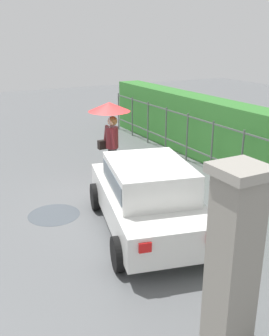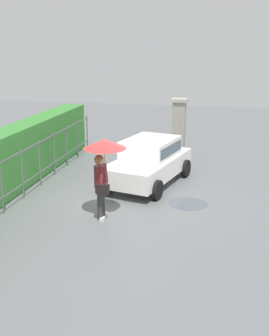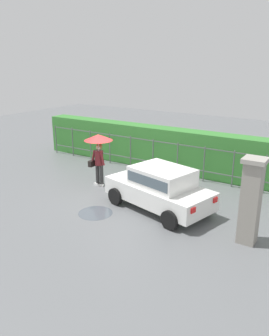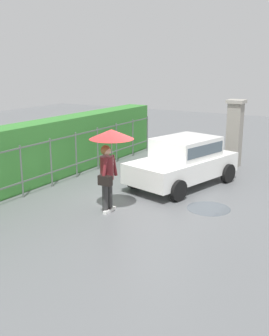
% 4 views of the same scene
% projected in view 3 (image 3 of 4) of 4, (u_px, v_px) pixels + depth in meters
% --- Properties ---
extents(ground_plane, '(40.00, 40.00, 0.00)m').
position_uv_depth(ground_plane, '(121.00, 194.00, 12.78)').
color(ground_plane, slate).
extents(car, '(3.99, 2.56, 1.48)m').
position_uv_depth(car, '(160.00, 187.00, 11.29)').
color(car, white).
rests_on(car, ground).
extents(pedestrian, '(1.10, 1.10, 2.12)m').
position_uv_depth(pedestrian, '(98.00, 146.00, 13.14)').
color(pedestrian, '#333333').
rests_on(pedestrian, ground).
extents(gate_pillar, '(0.60, 0.60, 2.42)m').
position_uv_depth(gate_pillar, '(251.00, 200.00, 9.08)').
color(gate_pillar, gray).
rests_on(gate_pillar, ground).
extents(fence_section, '(12.10, 0.05, 1.50)m').
position_uv_depth(fence_section, '(153.00, 154.00, 15.14)').
color(fence_section, '#59605B').
rests_on(fence_section, ground).
extents(hedge_row, '(13.05, 0.90, 1.90)m').
position_uv_depth(hedge_row, '(161.00, 148.00, 15.69)').
color(hedge_row, '#387F33').
rests_on(hedge_row, ground).
extents(puddle_near, '(1.14, 1.14, 0.00)m').
position_uv_depth(puddle_near, '(95.00, 213.00, 11.21)').
color(puddle_near, '#4C545B').
rests_on(puddle_near, ground).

